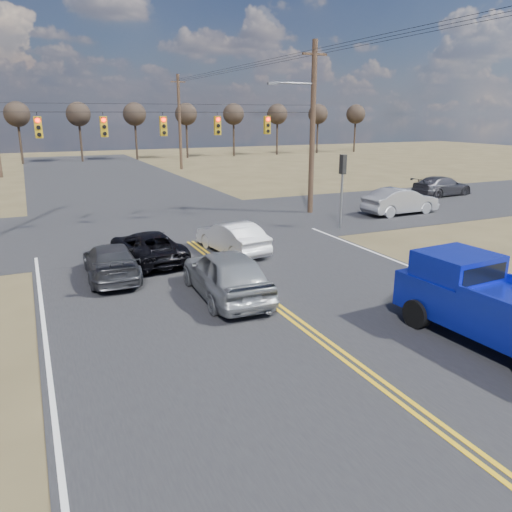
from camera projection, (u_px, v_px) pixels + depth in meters
name	position (u px, v px, depth m)	size (l,w,h in m)	color
ground	(370.00, 377.00, 11.62)	(160.00, 160.00, 0.00)	brown
road_main	(219.00, 264.00, 20.37)	(14.00, 120.00, 0.02)	#28282B
road_cross	(168.00, 226.00, 27.36)	(120.00, 12.00, 0.02)	#28282B
signal_gantry	(174.00, 131.00, 25.99)	(19.60, 4.83, 10.00)	#473323
utility_poles	(168.00, 128.00, 25.05)	(19.60, 58.32, 10.00)	#473323
treeline	(129.00, 117.00, 33.64)	(87.00, 117.80, 7.40)	#33261C
pickup_truck	(495.00, 306.00, 13.06)	(2.62, 5.93, 2.18)	black
silver_suv	(226.00, 273.00, 16.47)	(1.98, 4.91, 1.67)	gray
black_suv	(147.00, 247.00, 20.49)	(2.16, 4.68, 1.30)	black
white_car_queue	(232.00, 237.00, 21.88)	(1.46, 4.20, 1.38)	silver
dgrey_car_queue	(111.00, 261.00, 18.48)	(1.82, 4.47, 1.30)	#36373C
cross_car_east_near	(400.00, 201.00, 30.34)	(4.86, 1.69, 1.60)	#93959A
cross_car_east_far	(442.00, 186.00, 37.20)	(5.01, 2.03, 1.45)	#3A393F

